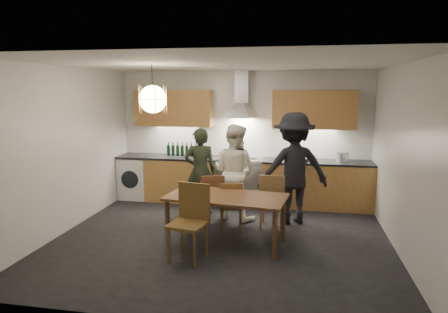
% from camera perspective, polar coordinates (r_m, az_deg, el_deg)
% --- Properties ---
extents(ground, '(5.00, 5.00, 0.00)m').
position_cam_1_polar(ground, '(6.20, -0.34, -11.64)').
color(ground, black).
rests_on(ground, ground).
extents(room_shell, '(5.02, 4.52, 2.61)m').
position_cam_1_polar(room_shell, '(5.80, -0.36, 4.27)').
color(room_shell, white).
rests_on(room_shell, ground).
extents(counter_run, '(5.00, 0.62, 0.90)m').
position_cam_1_polar(counter_run, '(7.90, 2.52, -3.50)').
color(counter_run, tan).
rests_on(counter_run, ground).
extents(range_stove, '(0.90, 0.60, 0.92)m').
position_cam_1_polar(range_stove, '(7.90, 2.35, -3.56)').
color(range_stove, silver).
rests_on(range_stove, ground).
extents(wall_fixtures, '(4.30, 0.54, 1.10)m').
position_cam_1_polar(wall_fixtures, '(7.82, 2.55, 6.90)').
color(wall_fixtures, tan).
rests_on(wall_fixtures, ground).
extents(pendant_lamp, '(0.43, 0.43, 0.70)m').
position_cam_1_polar(pendant_lamp, '(5.95, -10.14, 8.06)').
color(pendant_lamp, black).
rests_on(pendant_lamp, ground).
extents(dining_table, '(1.80, 1.06, 0.72)m').
position_cam_1_polar(dining_table, '(5.82, 0.35, -6.42)').
color(dining_table, brown).
rests_on(dining_table, ground).
extents(chair_back_left, '(0.47, 0.47, 0.85)m').
position_cam_1_polar(chair_back_left, '(6.70, -1.60, -5.62)').
color(chair_back_left, brown).
rests_on(chair_back_left, ground).
extents(chair_back_mid, '(0.42, 0.42, 0.81)m').
position_cam_1_polar(chair_back_mid, '(6.35, 1.07, -6.70)').
color(chair_back_mid, brown).
rests_on(chair_back_mid, ground).
extents(chair_back_right, '(0.42, 0.42, 0.90)m').
position_cam_1_polar(chair_back_right, '(6.53, 6.86, -5.82)').
color(chair_back_right, brown).
rests_on(chair_back_right, ground).
extents(chair_front, '(0.53, 0.53, 1.01)m').
position_cam_1_polar(chair_front, '(5.40, -4.77, -8.47)').
color(chair_front, brown).
rests_on(chair_front, ground).
extents(person_left, '(0.64, 0.49, 1.57)m').
position_cam_1_polar(person_left, '(7.19, -3.41, -2.12)').
color(person_left, black).
rests_on(person_left, ground).
extents(person_mid, '(0.99, 0.89, 1.66)m').
position_cam_1_polar(person_mid, '(6.92, 1.49, -2.19)').
color(person_mid, white).
rests_on(person_mid, ground).
extents(person_right, '(1.36, 1.01, 1.87)m').
position_cam_1_polar(person_right, '(6.77, 9.90, -1.68)').
color(person_right, black).
rests_on(person_right, ground).
extents(mixing_bowl, '(0.38, 0.38, 0.08)m').
position_cam_1_polar(mixing_bowl, '(7.66, 11.19, -0.37)').
color(mixing_bowl, '#B7B7BA').
rests_on(mixing_bowl, counter_run).
extents(stock_pot, '(0.29, 0.29, 0.16)m').
position_cam_1_polar(stock_pot, '(7.76, 16.57, -0.16)').
color(stock_pot, silver).
rests_on(stock_pot, counter_run).
extents(wine_bottles, '(0.65, 0.07, 0.27)m').
position_cam_1_polar(wine_bottles, '(8.13, -6.00, 1.03)').
color(wine_bottles, black).
rests_on(wine_bottles, counter_run).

